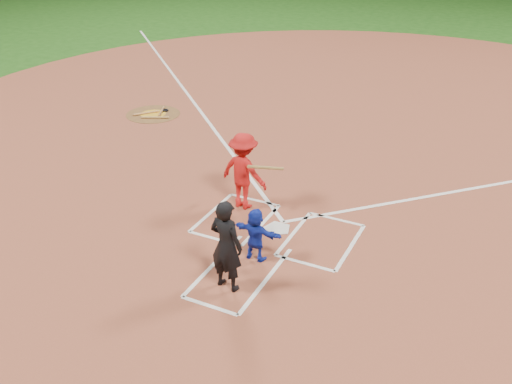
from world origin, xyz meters
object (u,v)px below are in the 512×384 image
at_px(catcher, 256,234).
at_px(umpire, 226,246).
at_px(on_deck_circle, 153,114).
at_px(home_plate, 277,228).
at_px(batter_at_plate, 244,171).

bearing_deg(catcher, umpire, 90.05).
distance_m(on_deck_circle, catcher, 8.67).
distance_m(home_plate, umpire, 2.35).
bearing_deg(on_deck_circle, umpire, -46.64).
bearing_deg(on_deck_circle, home_plate, -35.70).
height_order(on_deck_circle, umpire, umpire).
relative_size(home_plate, batter_at_plate, 0.35).
bearing_deg(umpire, batter_at_plate, -61.19).
distance_m(catcher, umpire, 1.07).
height_order(home_plate, on_deck_circle, home_plate).
bearing_deg(batter_at_plate, home_plate, -27.68).
bearing_deg(umpire, catcher, -86.09).
xyz_separation_m(home_plate, catcher, (0.07, -1.17, 0.53)).
distance_m(umpire, batter_at_plate, 2.95).
xyz_separation_m(catcher, umpire, (-0.06, -1.02, 0.33)).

